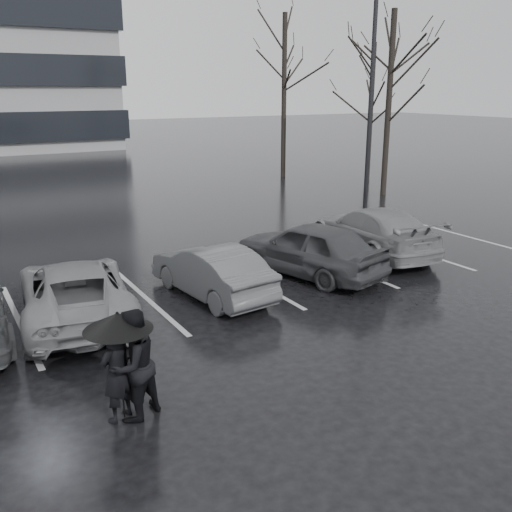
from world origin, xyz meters
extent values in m
plane|color=black|center=(0.00, 0.00, 0.00)|extent=(160.00, 160.00, 0.00)
imported|color=black|center=(2.12, 2.03, 0.72)|extent=(2.76, 4.52, 1.44)
imported|color=#303032|center=(-0.79, 1.88, 0.61)|extent=(1.70, 3.84, 1.22)
imported|color=#555558|center=(-3.90, 2.03, 0.64)|extent=(2.81, 4.90, 1.29)
imported|color=#555558|center=(4.90, 2.72, 0.69)|extent=(2.54, 4.98, 1.39)
imported|color=black|center=(-4.28, -2.16, 0.78)|extent=(0.68, 0.61, 1.57)
imported|color=black|center=(-4.06, -2.23, 0.85)|extent=(1.03, 0.94, 1.71)
cylinder|color=black|center=(-4.21, -2.15, 0.73)|extent=(0.02, 0.02, 1.45)
cone|color=black|center=(-4.21, -2.15, 1.54)|extent=(1.00, 1.00, 0.25)
sphere|color=black|center=(-4.21, -2.15, 1.67)|extent=(0.05, 0.05, 0.05)
cylinder|color=gray|center=(7.67, 6.27, 0.10)|extent=(0.48, 0.48, 0.19)
cylinder|color=black|center=(7.67, 6.27, 4.31)|extent=(0.15, 0.15, 8.63)
cube|color=#ADADAF|center=(-5.00, 2.50, 0.00)|extent=(0.12, 5.00, 0.00)
cube|color=#ADADAF|center=(-2.20, 2.50, 0.00)|extent=(0.12, 5.00, 0.00)
cube|color=#ADADAF|center=(0.60, 2.50, 0.00)|extent=(0.12, 5.00, 0.00)
cube|color=#ADADAF|center=(3.40, 2.50, 0.00)|extent=(0.12, 5.00, 0.00)
cube|color=#ADADAF|center=(6.20, 2.50, 0.00)|extent=(0.12, 5.00, 0.00)
cube|color=#ADADAF|center=(9.00, 2.50, 0.00)|extent=(0.12, 5.00, 0.00)
cylinder|color=black|center=(12.00, 10.00, 4.00)|extent=(0.26, 0.26, 8.00)
cylinder|color=black|center=(14.50, 14.00, 3.50)|extent=(0.26, 0.26, 7.00)
cylinder|color=black|center=(11.00, 17.00, 4.25)|extent=(0.26, 0.26, 8.50)
camera|label=1|loc=(-6.30, -9.62, 4.73)|focal=40.00mm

